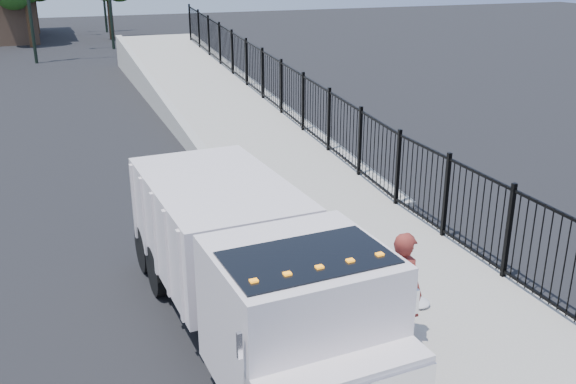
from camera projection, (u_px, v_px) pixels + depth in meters
name	position (u px, v px, depth m)	size (l,w,h in m)	color
ground	(330.00, 317.00, 10.89)	(120.00, 120.00, 0.00)	black
sidewalk	(500.00, 355.00, 9.76)	(3.55, 12.00, 0.12)	#9E998E
curb	(388.00, 382.00, 9.11)	(0.30, 12.00, 0.16)	#ADAAA3
ramp	(213.00, 109.00, 25.62)	(3.95, 24.00, 1.70)	#9E998E
iron_fence	(281.00, 104.00, 22.28)	(0.10, 28.00, 1.80)	black
truck	(250.00, 264.00, 9.81)	(2.65, 7.06, 2.38)	black
worker	(403.00, 289.00, 9.69)	(0.67, 0.44, 1.85)	maroon
debris	(418.00, 302.00, 11.02)	(0.42, 0.42, 0.10)	silver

